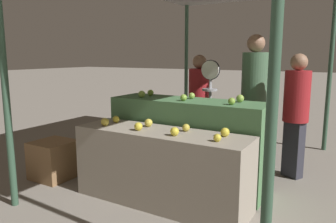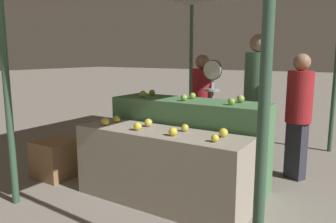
{
  "view_description": "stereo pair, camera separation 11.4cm",
  "coord_description": "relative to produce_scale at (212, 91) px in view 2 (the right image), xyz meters",
  "views": [
    {
      "loc": [
        1.72,
        -2.77,
        1.54
      ],
      "look_at": [
        -0.09,
        0.3,
        0.92
      ],
      "focal_mm": 35.0,
      "sensor_mm": 36.0,
      "label": 1
    },
    {
      "loc": [
        1.82,
        -2.71,
        1.54
      ],
      "look_at": [
        -0.09,
        0.3,
        0.92
      ],
      "focal_mm": 35.0,
      "sensor_mm": 36.0,
      "label": 2
    }
  ],
  "objects": [
    {
      "name": "person_vendor_at_scale",
      "position": [
        -0.32,
        0.34,
        -0.17
      ],
      "size": [
        0.32,
        0.32,
        1.55
      ],
      "rotation": [
        0.0,
        0.0,
        3.09
      ],
      "color": "#2D2D38",
      "rests_on": "ground_plane"
    },
    {
      "name": "apple_front_7",
      "position": [
        0.66,
        -1.16,
        -0.25
      ],
      "size": [
        0.09,
        0.09,
        0.09
      ],
      "primitive_type": "sphere",
      "color": "gold",
      "rests_on": "display_counter_front"
    },
    {
      "name": "apple_front_3",
      "position": [
        0.67,
        -1.37,
        -0.26
      ],
      "size": [
        0.07,
        0.07,
        0.07
      ],
      "primitive_type": "sphere",
      "color": "gold",
      "rests_on": "display_counter_front"
    },
    {
      "name": "apple_back_2",
      "position": [
        0.58,
        -0.79,
        -0.0
      ],
      "size": [
        0.08,
        0.08,
        0.08
      ],
      "primitive_type": "sphere",
      "color": "#84AD3D",
      "rests_on": "display_counter_back"
    },
    {
      "name": "apple_front_1",
      "position": [
        -0.2,
        -1.37,
        -0.25
      ],
      "size": [
        0.09,
        0.09,
        0.09
      ],
      "primitive_type": "sphere",
      "color": "gold",
      "rests_on": "display_counter_front"
    },
    {
      "name": "person_customer_right",
      "position": [
        0.48,
        0.4,
        -0.01
      ],
      "size": [
        0.41,
        0.41,
        1.81
      ],
      "rotation": [
        0.0,
        0.0,
        2.91
      ],
      "color": "#2D2D38",
      "rests_on": "ground_plane"
    },
    {
      "name": "apple_front_2",
      "position": [
        0.23,
        -1.38,
        -0.25
      ],
      "size": [
        0.09,
        0.09,
        0.09
      ],
      "primitive_type": "sphere",
      "color": "gold",
      "rests_on": "display_counter_front"
    },
    {
      "name": "apple_back_3",
      "position": [
        -0.57,
        -0.57,
        -0.0
      ],
      "size": [
        0.08,
        0.08,
        0.08
      ],
      "primitive_type": "sphere",
      "color": "#7AA338",
      "rests_on": "display_counter_back"
    },
    {
      "name": "apple_back_5",
      "position": [
        0.6,
        -0.56,
        0.0
      ],
      "size": [
        0.09,
        0.09,
        0.09
      ],
      "primitive_type": "sphere",
      "color": "#8EB247",
      "rests_on": "display_counter_back"
    },
    {
      "name": "produce_scale",
      "position": [
        0.0,
        0.0,
        0.0
      ],
      "size": [
        0.26,
        0.2,
        1.48
      ],
      "color": "#99999E",
      "rests_on": "ground_plane"
    },
    {
      "name": "apple_back_0",
      "position": [
        -0.57,
        -0.78,
        0.0
      ],
      "size": [
        0.09,
        0.09,
        0.09
      ],
      "primitive_type": "sphere",
      "color": "#8EB247",
      "rests_on": "display_counter_back"
    },
    {
      "name": "apple_front_0",
      "position": [
        -0.65,
        -1.37,
        -0.25
      ],
      "size": [
        0.09,
        0.09,
        0.09
      ],
      "primitive_type": "sphere",
      "color": "yellow",
      "rests_on": "display_counter_front"
    },
    {
      "name": "apple_front_6",
      "position": [
        0.24,
        -1.15,
        -0.25
      ],
      "size": [
        0.08,
        0.08,
        0.08
      ],
      "primitive_type": "sphere",
      "color": "gold",
      "rests_on": "display_counter_front"
    },
    {
      "name": "apple_back_1",
      "position": [
        0.01,
        -0.78,
        -0.0
      ],
      "size": [
        0.08,
        0.08,
        0.08
      ],
      "primitive_type": "sphere",
      "color": "#84AD3D",
      "rests_on": "display_counter_back"
    },
    {
      "name": "display_counter_back",
      "position": [
        0.01,
        -0.67,
        -0.55
      ],
      "size": [
        1.86,
        0.55,
        1.03
      ],
      "primitive_type": "cube",
      "color": "#4C7A4C",
      "rests_on": "ground_plane"
    },
    {
      "name": "display_counter_front",
      "position": [
        0.01,
        -1.27,
        -0.68
      ],
      "size": [
        1.86,
        0.55,
        0.77
      ],
      "primitive_type": "cube",
      "color": "gray",
      "rests_on": "ground_plane"
    },
    {
      "name": "person_customer_left",
      "position": [
        1.06,
        0.22,
        -0.16
      ],
      "size": [
        0.42,
        0.42,
        1.56
      ],
      "rotation": [
        0.0,
        0.0,
        2.68
      ],
      "color": "#2D2D38",
      "rests_on": "ground_plane"
    },
    {
      "name": "wooden_crate_side",
      "position": [
        -1.53,
        -1.36,
        -0.83
      ],
      "size": [
        0.47,
        0.47,
        0.47
      ],
      "primitive_type": "cube",
      "color": "olive",
      "rests_on": "ground_plane"
    },
    {
      "name": "apple_front_5",
      "position": [
        -0.21,
        -1.16,
        -0.25
      ],
      "size": [
        0.09,
        0.09,
        0.09
      ],
      "primitive_type": "sphere",
      "color": "gold",
      "rests_on": "display_counter_front"
    },
    {
      "name": "apple_front_4",
      "position": [
        -0.65,
        -1.17,
        -0.25
      ],
      "size": [
        0.08,
        0.08,
        0.08
      ],
      "primitive_type": "sphere",
      "color": "gold",
      "rests_on": "display_counter_front"
    },
    {
      "name": "apple_back_4",
      "position": [
        0.01,
        -0.57,
        -0.0
      ],
      "size": [
        0.07,
        0.07,
        0.07
      ],
      "primitive_type": "sphere",
      "color": "#8EB247",
      "rests_on": "display_counter_back"
    },
    {
      "name": "ground_plane",
      "position": [
        0.01,
        -1.27,
        -1.07
      ],
      "size": [
        60.0,
        60.0,
        0.0
      ],
      "primitive_type": "plane",
      "color": "gray"
    }
  ]
}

